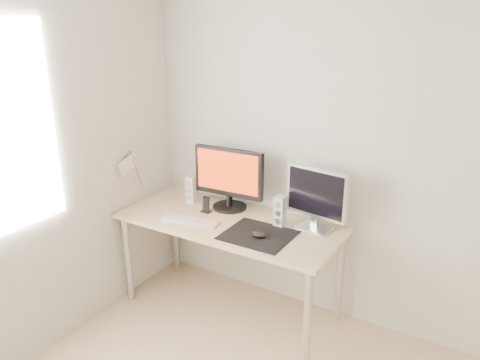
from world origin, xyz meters
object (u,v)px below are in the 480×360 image
at_px(desk, 230,230).
at_px(main_monitor, 229,176).
at_px(phone_dock, 206,207).
at_px(keyboard, 190,221).
at_px(speaker_left, 192,189).
at_px(speaker_right, 280,211).
at_px(mouse, 259,235).
at_px(second_monitor, 317,196).

height_order(desk, main_monitor, main_monitor).
bearing_deg(main_monitor, phone_dock, -125.59).
height_order(desk, keyboard, keyboard).
relative_size(speaker_left, speaker_right, 1.00).
height_order(speaker_left, speaker_right, same).
relative_size(desk, phone_dock, 13.18).
height_order(mouse, speaker_right, speaker_right).
bearing_deg(speaker_right, keyboard, -154.20).
xyz_separation_m(main_monitor, second_monitor, (0.69, -0.01, -0.01)).
height_order(speaker_right, phone_dock, speaker_right).
bearing_deg(second_monitor, keyboard, -156.72).
distance_m(desk, speaker_left, 0.50).
bearing_deg(desk, main_monitor, 123.12).
distance_m(mouse, speaker_right, 0.26).
relative_size(mouse, main_monitor, 0.18).
height_order(main_monitor, second_monitor, main_monitor).
bearing_deg(speaker_right, main_monitor, 170.71).
bearing_deg(mouse, keyboard, -176.99).
xyz_separation_m(desk, keyboard, (-0.22, -0.16, 0.09)).
bearing_deg(speaker_left, main_monitor, 7.29).
bearing_deg(keyboard, second_monitor, 23.28).
height_order(desk, speaker_right, speaker_right).
height_order(mouse, speaker_left, speaker_left).
bearing_deg(second_monitor, phone_dock, -169.97).
xyz_separation_m(mouse, speaker_left, (-0.74, 0.28, 0.08)).
distance_m(mouse, main_monitor, 0.59).
relative_size(second_monitor, speaker_right, 2.13).
distance_m(main_monitor, speaker_left, 0.35).
bearing_deg(speaker_right, speaker_left, 177.37).
xyz_separation_m(speaker_left, phone_dock, (0.21, -0.11, -0.07)).
relative_size(second_monitor, speaker_left, 2.13).
bearing_deg(desk, phone_dock, 170.05).
xyz_separation_m(speaker_left, keyboard, (0.21, -0.31, -0.10)).
relative_size(desk, main_monitor, 2.90).
xyz_separation_m(main_monitor, phone_dock, (-0.11, -0.15, -0.22)).
bearing_deg(desk, second_monitor, 17.60).
relative_size(desk, speaker_right, 7.54).
relative_size(mouse, second_monitor, 0.22).
relative_size(mouse, phone_dock, 0.82).
distance_m(main_monitor, keyboard, 0.44).
height_order(mouse, keyboard, mouse).
distance_m(second_monitor, phone_dock, 0.84).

